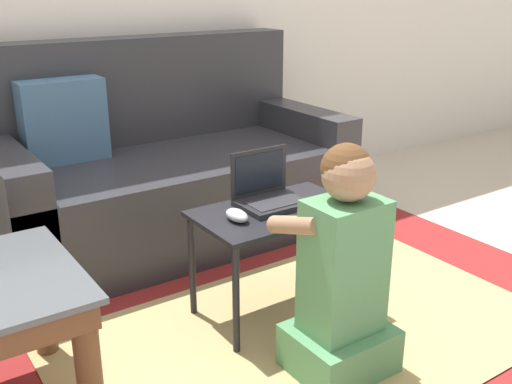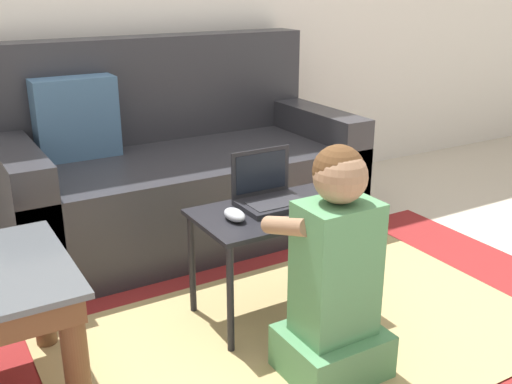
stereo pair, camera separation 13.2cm
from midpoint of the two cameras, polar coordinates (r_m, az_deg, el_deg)
ground_plane at (r=2.14m, az=0.39°, el=-13.93°), size 16.00×16.00×0.00m
area_rug at (r=2.16m, az=3.22°, el=-13.44°), size 2.36×1.43×0.01m
couch at (r=2.90m, az=-9.94°, el=1.76°), size 1.63×0.82×0.92m
laptop_desk at (r=2.14m, az=0.10°, el=-3.01°), size 0.58×0.34×0.41m
laptop at (r=2.15m, az=-0.45°, el=-0.37°), size 0.24×0.18×0.19m
computer_mouse at (r=2.02m, az=-3.71°, el=-2.25°), size 0.06×0.11×0.04m
person_seated at (r=1.84m, az=6.15°, el=-7.97°), size 0.31×0.35×0.75m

